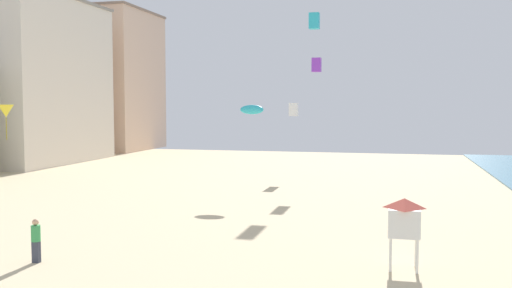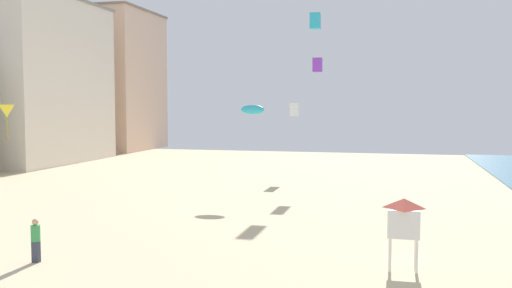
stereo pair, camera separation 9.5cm
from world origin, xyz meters
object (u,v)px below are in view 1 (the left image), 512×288
object	(u,v)px
kite_purple_box	(317,65)
kite_cyan_parafoil_2	(252,110)
lifeguard_stand	(404,218)
kite_cyan_box	(314,21)
kite_white_box	(294,110)
kite_flyer	(36,238)
kite_yellow_delta	(6,111)

from	to	relation	value
kite_purple_box	kite_cyan_parafoil_2	size ratio (longest dim) A/B	0.69
lifeguard_stand	kite_cyan_box	world-z (taller)	kite_cyan_box
kite_white_box	lifeguard_stand	bearing A→B (deg)	-71.69
kite_white_box	kite_cyan_parafoil_2	distance (m)	10.13
kite_cyan_box	kite_purple_box	size ratio (longest dim) A/B	1.13
kite_flyer	lifeguard_stand	world-z (taller)	lifeguard_stand
kite_cyan_box	kite_purple_box	distance (m)	3.59
kite_purple_box	kite_white_box	bearing A→B (deg)	145.94
lifeguard_stand	kite_cyan_box	distance (m)	28.26
kite_purple_box	kite_white_box	size ratio (longest dim) A/B	1.02
lifeguard_stand	kite_purple_box	size ratio (longest dim) A/B	2.26
kite_cyan_box	kite_white_box	bearing A→B (deg)	149.11
kite_white_box	kite_cyan_parafoil_2	size ratio (longest dim) A/B	0.68
lifeguard_stand	kite_white_box	size ratio (longest dim) A/B	2.31
kite_flyer	kite_yellow_delta	size ratio (longest dim) A/B	0.82
kite_yellow_delta	kite_white_box	bearing A→B (deg)	55.57
kite_cyan_box	kite_white_box	distance (m)	7.51
kite_cyan_parafoil_2	kite_cyan_box	bearing A→B (deg)	71.89
kite_yellow_delta	kite_purple_box	distance (m)	23.72
kite_cyan_box	lifeguard_stand	bearing A→B (deg)	-74.83
kite_purple_box	kite_yellow_delta	bearing A→B (deg)	-130.71
kite_flyer	kite_white_box	world-z (taller)	kite_white_box
kite_cyan_box	kite_cyan_parafoil_2	world-z (taller)	kite_cyan_box
kite_purple_box	kite_cyan_parafoil_2	xyz separation A→B (m)	(-3.18, -8.64, -3.54)
lifeguard_stand	kite_yellow_delta	bearing A→B (deg)	154.17
kite_flyer	kite_white_box	distance (m)	29.48
lifeguard_stand	kite_white_box	bearing A→B (deg)	100.47
kite_yellow_delta	kite_purple_box	world-z (taller)	kite_purple_box
kite_cyan_box	kite_yellow_delta	size ratio (longest dim) A/B	0.63
kite_flyer	kite_cyan_parafoil_2	xyz separation A→B (m)	(3.46, 18.70, 4.63)
kite_cyan_box	kite_white_box	xyz separation A→B (m)	(-1.87, 1.12, -7.18)
kite_flyer	kite_cyan_parafoil_2	distance (m)	19.57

